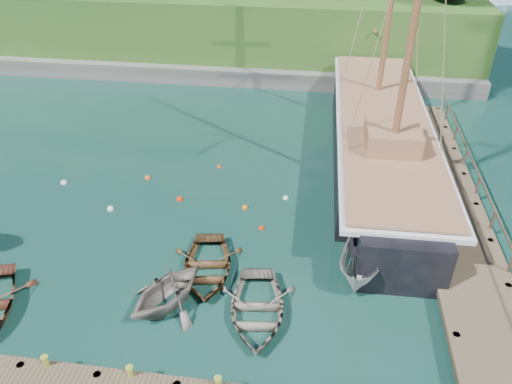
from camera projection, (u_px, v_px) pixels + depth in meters
ground at (197, 285)px, 21.18m from camera, size 160.00×160.00×0.00m
dock_east at (449, 204)px, 25.40m from camera, size 3.20×24.00×1.10m
bollard_0 at (51, 376)px, 17.43m from camera, size 0.26×0.26×0.45m
rowboat_1 at (169, 305)px, 20.23m from camera, size 4.60×4.77×1.93m
rowboat_2 at (207, 272)px, 21.83m from camera, size 3.75×4.79×0.90m
rowboat_3 at (256, 316)px, 19.75m from camera, size 3.75×4.88×0.94m
cabin_boat_white at (362, 271)px, 21.91m from camera, size 2.77×4.94×1.80m
schooner at (381, 142)px, 29.35m from camera, size 5.63×29.00×21.54m
mooring_buoy_0 at (111, 209)px, 25.76m from camera, size 0.37×0.37×0.37m
mooring_buoy_1 at (180, 200)px, 26.50m from camera, size 0.36×0.36×0.36m
mooring_buoy_2 at (245, 208)px, 25.86m from camera, size 0.33×0.33×0.33m
mooring_buoy_3 at (286, 199)px, 26.59m from camera, size 0.32×0.32×0.32m
mooring_buoy_4 at (148, 178)px, 28.27m from camera, size 0.34×0.34×0.34m
mooring_buoy_5 at (219, 167)px, 29.28m from camera, size 0.28×0.28×0.28m
mooring_buoy_6 at (64, 183)px, 27.86m from camera, size 0.36×0.36×0.36m
mooring_buoy_7 at (261, 229)px, 24.42m from camera, size 0.27×0.27×0.27m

